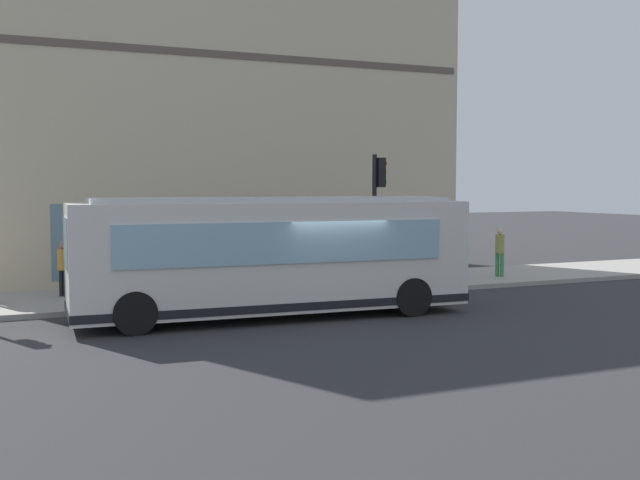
{
  "coord_description": "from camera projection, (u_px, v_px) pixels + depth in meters",
  "views": [
    {
      "loc": [
        -17.65,
        8.01,
        3.38
      ],
      "look_at": [
        1.84,
        -0.68,
        1.83
      ],
      "focal_mm": 42.69,
      "sensor_mm": 36.0,
      "label": 1
    }
  ],
  "objects": [
    {
      "name": "ground",
      "position": [
        325.0,
        316.0,
        19.57
      ],
      "size": [
        120.0,
        120.0,
        0.0
      ],
      "primitive_type": "plane",
      "color": "#2D2D30"
    },
    {
      "name": "sidewalk_curb",
      "position": [
        262.0,
        290.0,
        23.93
      ],
      "size": [
        4.39,
        40.0,
        0.15
      ],
      "primitive_type": "cube",
      "color": "#9E9991",
      "rests_on": "ground"
    },
    {
      "name": "building_corner",
      "position": [
        208.0,
        90.0,
        28.92
      ],
      "size": [
        7.71,
        17.41,
        13.99
      ],
      "color": "beige",
      "rests_on": "ground"
    },
    {
      "name": "city_bus_nearside",
      "position": [
        272.0,
        257.0,
        19.37
      ],
      "size": [
        3.11,
        10.17,
        3.07
      ],
      "color": "silver",
      "rests_on": "ground"
    },
    {
      "name": "traffic_light_near_corner",
      "position": [
        378.0,
        196.0,
        23.33
      ],
      "size": [
        0.32,
        0.49,
        4.16
      ],
      "color": "black",
      "rests_on": "sidewalk_curb"
    },
    {
      "name": "fire_hydrant",
      "position": [
        312.0,
        275.0,
        24.24
      ],
      "size": [
        0.35,
        0.35,
        0.74
      ],
      "color": "yellow",
      "rests_on": "sidewalk_curb"
    },
    {
      "name": "pedestrian_near_building_entrance",
      "position": [
        63.0,
        265.0,
        22.0
      ],
      "size": [
        0.32,
        0.32,
        1.59
      ],
      "color": "black",
      "rests_on": "sidewalk_curb"
    },
    {
      "name": "pedestrian_near_hydrant",
      "position": [
        340.0,
        252.0,
        25.6
      ],
      "size": [
        0.32,
        0.32,
        1.72
      ],
      "color": "black",
      "rests_on": "sidewalk_curb"
    },
    {
      "name": "pedestrian_walking_along_curb",
      "position": [
        500.0,
        249.0,
        26.82
      ],
      "size": [
        0.32,
        0.32,
        1.71
      ],
      "color": "#3F8C4C",
      "rests_on": "sidewalk_curb"
    }
  ]
}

